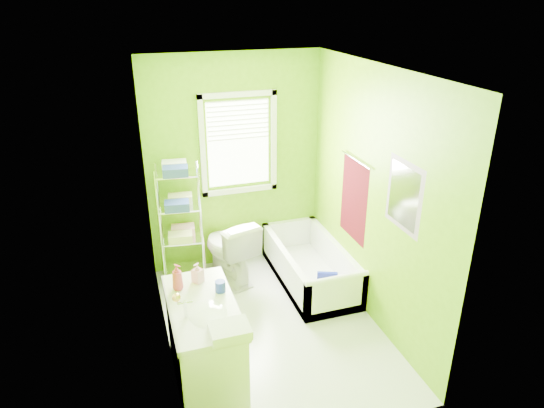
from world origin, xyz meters
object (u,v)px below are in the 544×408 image
object	(u,v)px
bathtub	(311,270)
wire_shelf_unit	(181,212)
vanity	(205,341)
toilet	(229,249)

from	to	relation	value
bathtub	wire_shelf_unit	distance (m)	1.67
bathtub	vanity	distance (m)	1.93
toilet	wire_shelf_unit	world-z (taller)	wire_shelf_unit
toilet	vanity	bearing A→B (deg)	53.47
bathtub	vanity	world-z (taller)	vanity
bathtub	vanity	xyz separation A→B (m)	(-1.48, -1.21, 0.28)
vanity	wire_shelf_unit	size ratio (longest dim) A/B	0.76
toilet	wire_shelf_unit	xyz separation A→B (m)	(-0.51, 0.17, 0.48)
bathtub	wire_shelf_unit	size ratio (longest dim) A/B	1.05
vanity	wire_shelf_unit	distance (m)	1.80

